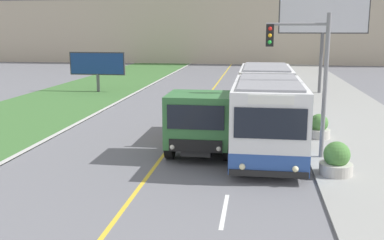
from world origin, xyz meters
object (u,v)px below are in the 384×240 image
(car_distant, at_px, (259,90))
(traffic_light_mast, at_px, (307,67))
(billboard_large, at_px, (324,15))
(planter_round_second, at_px, (319,127))
(city_bus, at_px, (266,106))
(billboard_small, at_px, (97,64))
(dump_truck, at_px, (202,121))
(planter_round_near, at_px, (336,160))

(car_distant, bearing_deg, traffic_light_mast, -83.48)
(billboard_large, relative_size, planter_round_second, 7.02)
(city_bus, xyz_separation_m, planter_round_second, (2.33, 0.32, -0.97))
(billboard_small, bearing_deg, dump_truck, -57.61)
(city_bus, relative_size, dump_truck, 1.86)
(planter_round_near, bearing_deg, billboard_large, 84.27)
(city_bus, relative_size, car_distant, 2.84)
(traffic_light_mast, xyz_separation_m, billboard_large, (2.87, 17.70, 2.31))
(billboard_small, bearing_deg, car_distant, -10.33)
(city_bus, xyz_separation_m, billboard_small, (-12.62, 13.51, 0.60))
(car_distant, height_order, planter_round_near, car_distant)
(city_bus, bearing_deg, planter_round_near, -65.17)
(dump_truck, height_order, billboard_small, billboard_small)
(car_distant, bearing_deg, billboard_small, 169.67)
(traffic_light_mast, relative_size, billboard_large, 0.72)
(city_bus, height_order, traffic_light_mast, traffic_light_mast)
(city_bus, relative_size, traffic_light_mast, 2.26)
(billboard_small, bearing_deg, planter_round_near, -51.01)
(planter_round_second, bearing_deg, city_bus, -172.07)
(dump_truck, relative_size, car_distant, 1.52)
(city_bus, relative_size, billboard_small, 2.81)
(car_distant, xyz_separation_m, planter_round_second, (2.58, -10.93, -0.14))
(dump_truck, height_order, planter_round_second, dump_truck)
(city_bus, distance_m, traffic_light_mast, 3.66)
(planter_round_second, bearing_deg, billboard_large, 82.58)
(city_bus, height_order, planter_round_second, city_bus)
(city_bus, distance_m, billboard_small, 18.49)
(billboard_large, height_order, billboard_small, billboard_large)
(traffic_light_mast, distance_m, planter_round_near, 3.66)
(car_distant, height_order, traffic_light_mast, traffic_light_mast)
(billboard_large, xyz_separation_m, planter_round_near, (-1.98, -19.76, -5.20))
(dump_truck, xyz_separation_m, billboard_large, (6.76, 17.30, 4.53))
(dump_truck, bearing_deg, city_bus, 43.39)
(dump_truck, relative_size, planter_round_second, 6.14)
(city_bus, xyz_separation_m, traffic_light_mast, (1.35, -2.79, 1.94))
(dump_truck, relative_size, billboard_small, 1.51)
(city_bus, bearing_deg, billboard_large, 74.17)
(dump_truck, distance_m, traffic_light_mast, 4.49)
(planter_round_near, bearing_deg, city_bus, 114.83)
(dump_truck, bearing_deg, billboard_small, 122.39)
(car_distant, relative_size, traffic_light_mast, 0.80)
(city_bus, xyz_separation_m, billboard_large, (4.23, 14.91, 4.25))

